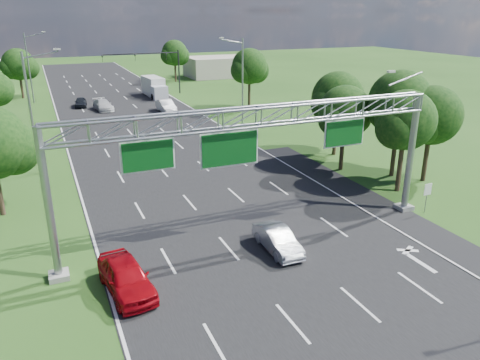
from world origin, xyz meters
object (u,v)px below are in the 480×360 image
regulatory_sign (427,192)px  red_coupe (126,277)px  silver_sedan (278,240)px  box_truck (154,87)px  sign_gantry (260,127)px  traffic_signal (157,62)px

regulatory_sign → red_coupe: size_ratio=0.44×
silver_sedan → box_truck: size_ratio=0.51×
red_coupe → sign_gantry: bearing=10.2°
sign_gantry → silver_sedan: 6.48m
silver_sedan → box_truck: 53.56m
red_coupe → box_truck: box_truck is taller
traffic_signal → silver_sedan: (-6.78, -54.79, -4.50)m
sign_gantry → traffic_signal: bearing=82.3°
red_coupe → box_truck: bearing=68.1°
silver_sedan → red_coupe: bearing=-174.4°
red_coupe → box_truck: size_ratio=0.60×
traffic_signal → regulatory_sign: bearing=-84.8°
sign_gantry → traffic_signal: (7.15, 53.00, -1.72)m
sign_gantry → regulatory_sign: size_ratio=11.19×
regulatory_sign → traffic_signal: size_ratio=0.17×
regulatory_sign → box_truck: 52.82m
sign_gantry → traffic_signal: size_ratio=1.92×
sign_gantry → box_truck: sign_gantry is taller
regulatory_sign → silver_sedan: bearing=-176.3°
traffic_signal → box_truck: traffic_signal is taller
red_coupe → silver_sedan: red_coupe is taller
traffic_signal → red_coupe: traffic_signal is taller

